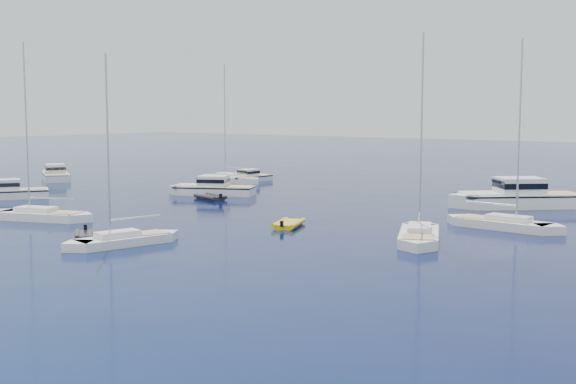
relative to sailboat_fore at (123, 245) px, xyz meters
The scene contains 13 objects.
motor_cruiser_left 32.18m from the sailboat_fore, 162.32° to the left, with size 3.03×9.89×2.60m, color silver, non-canonical shape.
motor_cruiser_centre 30.21m from the sailboat_fore, 122.01° to the left, with size 3.13×10.23×2.68m, color silver, non-canonical shape.
motor_cruiser_far_l 51.58m from the sailboat_fore, 149.94° to the left, with size 3.15×10.29×2.70m, color silver, non-canonical shape.
motor_cruiser_distant 38.30m from the sailboat_fore, 68.60° to the left, with size 4.19×13.71×3.60m, color silver, non-canonical shape.
motor_cruiser_horizon 45.56m from the sailboat_fore, 119.98° to the left, with size 2.41×7.88×2.07m, color silver, non-canonical shape.
sailboat_fore is the anchor object (origin of this frame).
sailboat_mid_r 20.46m from the sailboat_fore, 42.13° to the left, with size 2.66×10.22×15.03m, color silver, non-canonical shape.
sailboat_mid_l 15.00m from the sailboat_fore, 166.83° to the left, with size 2.70×10.37×15.25m, color white, non-canonical shape.
sailboat_centre 28.76m from the sailboat_fore, 51.64° to the left, with size 2.65×10.20×15.00m, color silver, non-canonical shape.
sailboat_far_l 45.20m from the sailboat_fore, 122.69° to the left, with size 2.76×10.61×15.60m, color white, non-canonical shape.
tender_yellow 13.84m from the sailboat_fore, 73.01° to the left, with size 2.17×4.02×0.95m, color yellow, non-canonical shape.
tender_grey_near 4.28m from the sailboat_fore, behind, with size 1.84×3.29×0.95m, color black, non-canonical shape.
tender_grey_far 26.29m from the sailboat_fore, 120.60° to the left, with size 2.14×3.95×0.95m, color black, non-canonical shape.
Camera 1 is at (40.85, -22.45, 9.01)m, focal length 45.68 mm.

